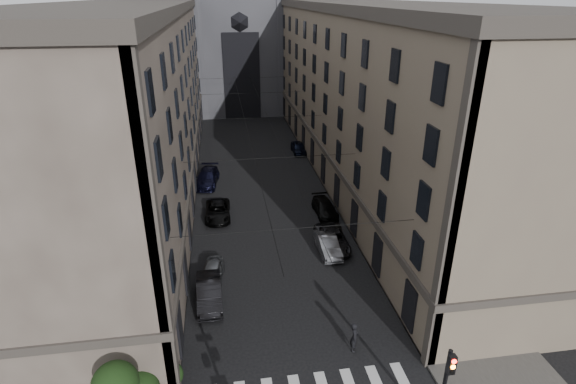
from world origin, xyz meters
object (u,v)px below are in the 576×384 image
car_left_midnear (209,293)px  pedestrian (354,337)px  car_left_near (212,272)px  car_right_far (299,148)px  traffic_light_right (446,384)px  car_left_midfar (218,211)px  car_left_far (207,178)px  gothic_tower (236,5)px  car_right_midfar (325,208)px  car_right_midnear (332,239)px  car_right_near (328,245)px

car_left_midnear → pedestrian: pedestrian is taller
car_left_near → car_right_far: 30.08m
traffic_light_right → car_left_midfar: bearing=112.5°
car_left_midnear → car_left_far: bearing=89.2°
gothic_tower → car_right_far: bearing=-78.5°
traffic_light_right → car_right_far: traffic_light_right is taller
traffic_light_right → car_left_far: bearing=108.9°
car_left_midfar → car_right_far: bearing=59.3°
car_left_near → car_right_midfar: (10.76, 9.44, 0.02)m
car_right_midnear → car_left_midfar: bearing=145.9°
car_left_midfar → car_right_midfar: 10.28m
pedestrian → car_right_far: bearing=16.9°
traffic_light_right → pedestrian: 6.93m
car_left_midnear → car_right_near: 10.90m
car_right_midnear → car_right_far: size_ratio=1.24×
gothic_tower → car_left_midfar: gothic_tower is taller
car_right_midnear → pedestrian: (-1.57, -11.87, 0.24)m
pedestrian → traffic_light_right: bearing=-136.9°
car_right_far → pedestrian: bearing=-95.5°
car_right_near → car_left_midnear: bearing=-153.2°
car_left_midfar → car_left_far: car_left_far is taller
pedestrian → car_right_near: bearing=16.4°
gothic_tower → car_right_far: size_ratio=13.65×
traffic_light_right → car_left_far: 35.32m
traffic_light_right → car_left_far: size_ratio=0.92×
car_right_midfar → car_right_midnear: bearing=-99.0°
car_left_far → car_right_midfar: 14.63m
car_right_midnear → pedestrian: 11.98m
car_right_far → pedestrian: size_ratio=2.19×
car_right_far → pedestrian: pedestrian is taller
traffic_light_right → pedestrian: bearing=111.5°
traffic_light_right → gothic_tower: bearing=94.4°
car_left_midnear → car_left_midfar: (0.70, 12.90, -0.09)m
car_left_near → gothic_tower: bearing=92.3°
car_left_near → car_left_midfar: 10.21m
car_right_midfar → pedestrian: 18.21m
car_left_far → car_left_midnear: bearing=-81.2°
car_right_near → car_left_near: bearing=-166.8°
car_left_far → car_left_near: bearing=-80.5°
gothic_tower → pedestrian: 69.11m
car_left_midnear → car_right_near: size_ratio=1.11×
gothic_tower → car_right_midnear: gothic_tower is taller
car_left_near → car_left_midnear: size_ratio=0.80×
traffic_light_right → car_left_midfar: (-10.29, 24.89, -2.59)m
car_left_far → pedestrian: bearing=-64.1°
car_left_midnear → car_left_midfar: 12.92m
car_left_midfar → car_right_midnear: car_right_midnear is taller
car_left_midnear → car_left_midfar: bearing=85.0°
gothic_tower → car_left_midnear: (-5.39, -61.05, -17.00)m
car_left_far → car_right_midfar: car_left_far is taller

